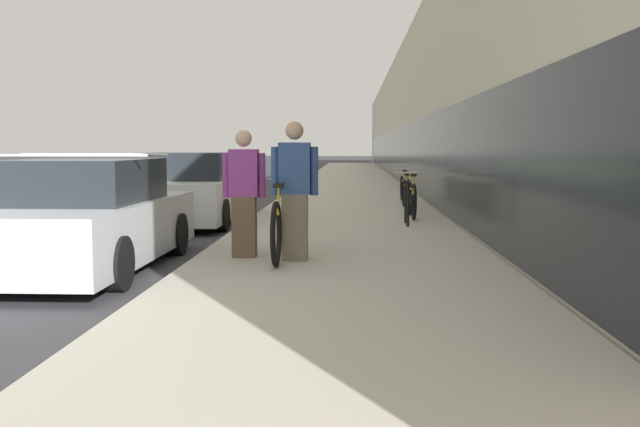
{
  "coord_description": "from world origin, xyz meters",
  "views": [
    {
      "loc": [
        5.22,
        -6.49,
        1.55
      ],
      "look_at": [
        4.41,
        11.5,
        -0.15
      ],
      "focal_mm": 40.0,
      "sensor_mm": 36.0,
      "label": 1
    }
  ],
  "objects_px": {
    "cruiser_bike_nearest": "(412,199)",
    "vintage_roadster_curbside": "(190,191)",
    "person_bystander": "(244,194)",
    "person_rider": "(295,191)",
    "parked_sedan_curbside": "(83,219)",
    "bike_rack_hoop": "(407,197)",
    "cruiser_bike_farthest": "(403,188)",
    "cruiser_bike_middle": "(406,193)",
    "tandem_bicycle": "(283,225)"
  },
  "relations": [
    {
      "from": "tandem_bicycle",
      "to": "person_bystander",
      "type": "bearing_deg",
      "value": -173.63
    },
    {
      "from": "cruiser_bike_nearest",
      "to": "person_bystander",
      "type": "bearing_deg",
      "value": -116.26
    },
    {
      "from": "tandem_bicycle",
      "to": "parked_sedan_curbside",
      "type": "distance_m",
      "value": 2.49
    },
    {
      "from": "person_bystander",
      "to": "cruiser_bike_nearest",
      "type": "height_order",
      "value": "person_bystander"
    },
    {
      "from": "vintage_roadster_curbside",
      "to": "cruiser_bike_nearest",
      "type": "bearing_deg",
      "value": 2.34
    },
    {
      "from": "person_bystander",
      "to": "vintage_roadster_curbside",
      "type": "relative_size",
      "value": 0.38
    },
    {
      "from": "cruiser_bike_nearest",
      "to": "cruiser_bike_farthest",
      "type": "xyz_separation_m",
      "value": [
        0.12,
        4.09,
        -0.02
      ]
    },
    {
      "from": "person_bystander",
      "to": "tandem_bicycle",
      "type": "bearing_deg",
      "value": 6.37
    },
    {
      "from": "person_bystander",
      "to": "person_rider",
      "type": "bearing_deg",
      "value": -18.8
    },
    {
      "from": "cruiser_bike_farthest",
      "to": "person_rider",
      "type": "bearing_deg",
      "value": -102.01
    },
    {
      "from": "cruiser_bike_nearest",
      "to": "parked_sedan_curbside",
      "type": "xyz_separation_m",
      "value": [
        -4.55,
        -5.56,
        0.14
      ]
    },
    {
      "from": "cruiser_bike_nearest",
      "to": "parked_sedan_curbside",
      "type": "distance_m",
      "value": 7.18
    },
    {
      "from": "person_rider",
      "to": "cruiser_bike_nearest",
      "type": "relative_size",
      "value": 1.0
    },
    {
      "from": "cruiser_bike_farthest",
      "to": "bike_rack_hoop",
      "type": "bearing_deg",
      "value": -93.4
    },
    {
      "from": "tandem_bicycle",
      "to": "vintage_roadster_curbside",
      "type": "bearing_deg",
      "value": 115.3
    },
    {
      "from": "tandem_bicycle",
      "to": "person_bystander",
      "type": "distance_m",
      "value": 0.64
    },
    {
      "from": "cruiser_bike_middle",
      "to": "cruiser_bike_farthest",
      "type": "bearing_deg",
      "value": 87.36
    },
    {
      "from": "person_rider",
      "to": "cruiser_bike_farthest",
      "type": "height_order",
      "value": "person_rider"
    },
    {
      "from": "parked_sedan_curbside",
      "to": "cruiser_bike_nearest",
      "type": "bearing_deg",
      "value": 50.73
    },
    {
      "from": "bike_rack_hoop",
      "to": "person_bystander",
      "type": "bearing_deg",
      "value": -121.44
    },
    {
      "from": "tandem_bicycle",
      "to": "cruiser_bike_nearest",
      "type": "relative_size",
      "value": 1.38
    },
    {
      "from": "tandem_bicycle",
      "to": "vintage_roadster_curbside",
      "type": "distance_m",
      "value": 5.51
    },
    {
      "from": "tandem_bicycle",
      "to": "cruiser_bike_nearest",
      "type": "xyz_separation_m",
      "value": [
        2.09,
        5.16,
        -0.03
      ]
    },
    {
      "from": "person_rider",
      "to": "cruiser_bike_farthest",
      "type": "distance_m",
      "value": 9.77
    },
    {
      "from": "bike_rack_hoop",
      "to": "cruiser_bike_farthest",
      "type": "relative_size",
      "value": 0.48
    },
    {
      "from": "parked_sedan_curbside",
      "to": "vintage_roadster_curbside",
      "type": "height_order",
      "value": "parked_sedan_curbside"
    },
    {
      "from": "cruiser_bike_farthest",
      "to": "vintage_roadster_curbside",
      "type": "height_order",
      "value": "vintage_roadster_curbside"
    },
    {
      "from": "person_rider",
      "to": "vintage_roadster_curbside",
      "type": "distance_m",
      "value": 5.85
    },
    {
      "from": "cruiser_bike_middle",
      "to": "parked_sedan_curbside",
      "type": "height_order",
      "value": "parked_sedan_curbside"
    },
    {
      "from": "bike_rack_hoop",
      "to": "vintage_roadster_curbside",
      "type": "height_order",
      "value": "vintage_roadster_curbside"
    },
    {
      "from": "tandem_bicycle",
      "to": "person_rider",
      "type": "relative_size",
      "value": 1.38
    },
    {
      "from": "bike_rack_hoop",
      "to": "cruiser_bike_middle",
      "type": "xyz_separation_m",
      "value": [
        0.23,
        3.36,
        -0.16
      ]
    },
    {
      "from": "bike_rack_hoop",
      "to": "parked_sedan_curbside",
      "type": "distance_m",
      "value": 6.07
    },
    {
      "from": "tandem_bicycle",
      "to": "cruiser_bike_nearest",
      "type": "distance_m",
      "value": 5.57
    },
    {
      "from": "cruiser_bike_farthest",
      "to": "parked_sedan_curbside",
      "type": "xyz_separation_m",
      "value": [
        -4.67,
        -9.66,
        0.16
      ]
    },
    {
      "from": "person_bystander",
      "to": "cruiser_bike_farthest",
      "type": "relative_size",
      "value": 0.93
    },
    {
      "from": "cruiser_bike_nearest",
      "to": "cruiser_bike_farthest",
      "type": "distance_m",
      "value": 4.1
    },
    {
      "from": "bike_rack_hoop",
      "to": "cruiser_bike_nearest",
      "type": "distance_m",
      "value": 1.35
    },
    {
      "from": "cruiser_bike_farthest",
      "to": "person_bystander",
      "type": "bearing_deg",
      "value": -106.16
    },
    {
      "from": "cruiser_bike_nearest",
      "to": "parked_sedan_curbside",
      "type": "height_order",
      "value": "parked_sedan_curbside"
    },
    {
      "from": "cruiser_bike_nearest",
      "to": "vintage_roadster_curbside",
      "type": "distance_m",
      "value": 4.45
    },
    {
      "from": "cruiser_bike_nearest",
      "to": "tandem_bicycle",
      "type": "bearing_deg",
      "value": -112.0
    },
    {
      "from": "cruiser_bike_nearest",
      "to": "vintage_roadster_curbside",
      "type": "height_order",
      "value": "vintage_roadster_curbside"
    },
    {
      "from": "person_rider",
      "to": "person_bystander",
      "type": "height_order",
      "value": "person_rider"
    },
    {
      "from": "parked_sedan_curbside",
      "to": "cruiser_bike_farthest",
      "type": "bearing_deg",
      "value": 64.19
    },
    {
      "from": "tandem_bicycle",
      "to": "parked_sedan_curbside",
      "type": "relative_size",
      "value": 0.55
    },
    {
      "from": "person_rider",
      "to": "cruiser_bike_farthest",
      "type": "relative_size",
      "value": 0.98
    },
    {
      "from": "tandem_bicycle",
      "to": "cruiser_bike_farthest",
      "type": "bearing_deg",
      "value": 76.57
    },
    {
      "from": "person_rider",
      "to": "bike_rack_hoop",
      "type": "xyz_separation_m",
      "value": [
        1.71,
        4.11,
        -0.36
      ]
    },
    {
      "from": "bike_rack_hoop",
      "to": "cruiser_bike_farthest",
      "type": "xyz_separation_m",
      "value": [
        0.32,
        5.42,
        -0.16
      ]
    }
  ]
}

